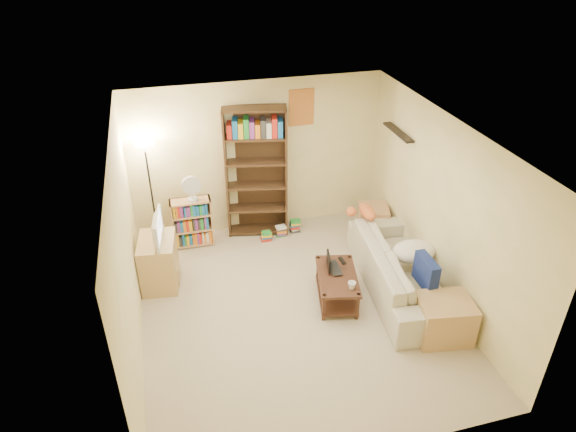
{
  "coord_description": "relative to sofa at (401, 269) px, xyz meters",
  "views": [
    {
      "loc": [
        -1.46,
        -5.1,
        4.63
      ],
      "look_at": [
        0.09,
        0.7,
        1.05
      ],
      "focal_mm": 32.0,
      "sensor_mm": 36.0,
      "label": 1
    }
  ],
  "objects": [
    {
      "name": "room",
      "position": [
        -1.55,
        -0.04,
        1.28
      ],
      "size": [
        4.5,
        4.54,
        2.52
      ],
      "color": "#BDAC8E",
      "rests_on": "ground"
    },
    {
      "name": "sofa",
      "position": [
        0.0,
        0.0,
        0.0
      ],
      "size": [
        2.54,
        1.41,
        0.68
      ],
      "primitive_type": "imported",
      "rotation": [
        0.0,
        0.0,
        1.46
      ],
      "color": "beige",
      "rests_on": "ground"
    },
    {
      "name": "navy_pillow",
      "position": [
        0.06,
        -0.52,
        0.31
      ],
      "size": [
        0.14,
        0.45,
        0.41
      ],
      "primitive_type": "cube",
      "rotation": [
        0.0,
        0.0,
        1.56
      ],
      "color": "navy",
      "rests_on": "sofa"
    },
    {
      "name": "cream_blanket",
      "position": [
        0.17,
        0.04,
        0.24
      ],
      "size": [
        0.63,
        0.45,
        0.27
      ],
      "primitive_type": "ellipsoid",
      "color": "silver",
      "rests_on": "sofa"
    },
    {
      "name": "tabby_cat",
      "position": [
        -0.21,
        0.93,
        0.43
      ],
      "size": [
        0.54,
        0.24,
        0.19
      ],
      "color": "orange",
      "rests_on": "sofa"
    },
    {
      "name": "coffee_table",
      "position": [
        -0.94,
        0.02,
        -0.08
      ],
      "size": [
        0.71,
        1.02,
        0.41
      ],
      "rotation": [
        0.0,
        0.0,
        -0.22
      ],
      "color": "#422619",
      "rests_on": "ground"
    },
    {
      "name": "laptop",
      "position": [
        -0.88,
        0.15,
        0.09
      ],
      "size": [
        0.39,
        0.28,
        0.03
      ],
      "primitive_type": "imported",
      "rotation": [
        0.0,
        0.0,
        1.51
      ],
      "color": "black",
      "rests_on": "coffee_table"
    },
    {
      "name": "laptop_screen",
      "position": [
        -1.01,
        0.18,
        0.2
      ],
      "size": [
        0.08,
        0.31,
        0.21
      ],
      "primitive_type": "cube",
      "rotation": [
        0.0,
        0.0,
        -0.22
      ],
      "color": "white",
      "rests_on": "laptop"
    },
    {
      "name": "mug",
      "position": [
        -0.86,
        -0.3,
        0.12
      ],
      "size": [
        0.12,
        0.12,
        0.1
      ],
      "primitive_type": "imported",
      "rotation": [
        0.0,
        0.0,
        0.08
      ],
      "color": "white",
      "rests_on": "coffee_table"
    },
    {
      "name": "tv_remote",
      "position": [
        -0.77,
        0.3,
        0.08
      ],
      "size": [
        0.06,
        0.17,
        0.02
      ],
      "primitive_type": "cube",
      "rotation": [
        0.0,
        0.0,
        0.08
      ],
      "color": "black",
      "rests_on": "coffee_table"
    },
    {
      "name": "tv_stand",
      "position": [
        -3.25,
        1.01,
        0.02
      ],
      "size": [
        0.57,
        0.74,
        0.73
      ],
      "primitive_type": "cube",
      "rotation": [
        0.0,
        0.0,
        -0.13
      ],
      "color": "tan",
      "rests_on": "ground"
    },
    {
      "name": "television",
      "position": [
        -3.25,
        1.01,
        0.58
      ],
      "size": [
        0.7,
        0.26,
        0.39
      ],
      "primitive_type": "imported",
      "rotation": [
        0.0,
        0.0,
        1.44
      ],
      "color": "black",
      "rests_on": "tv_stand"
    },
    {
      "name": "tall_bookshelf",
      "position": [
        -1.61,
        2.01,
        0.79
      ],
      "size": [
        1.01,
        0.51,
        2.15
      ],
      "rotation": [
        0.0,
        0.0,
        -0.21
      ],
      "color": "#3E2918",
      "rests_on": "ground"
    },
    {
      "name": "short_bookshelf",
      "position": [
        -2.69,
        1.9,
        0.06
      ],
      "size": [
        0.63,
        0.26,
        0.81
      ],
      "rotation": [
        0.0,
        0.0,
        -0.01
      ],
      "color": "tan",
      "rests_on": "ground"
    },
    {
      "name": "desk_fan",
      "position": [
        -2.64,
        1.86,
        0.7
      ],
      "size": [
        0.29,
        0.16,
        0.42
      ],
      "color": "silver",
      "rests_on": "short_bookshelf"
    },
    {
      "name": "floor_lamp",
      "position": [
        -3.24,
        1.97,
        1.07
      ],
      "size": [
        0.3,
        0.3,
        1.77
      ],
      "color": "black",
      "rests_on": "ground"
    },
    {
      "name": "side_table",
      "position": [
        0.17,
        1.39,
        -0.07
      ],
      "size": [
        0.59,
        0.59,
        0.54
      ],
      "primitive_type": "cube",
      "rotation": [
        0.0,
        0.0,
        -0.31
      ],
      "color": "tan",
      "rests_on": "ground"
    },
    {
      "name": "end_cabinet",
      "position": [
        0.1,
        -1.0,
        -0.07
      ],
      "size": [
        0.73,
        0.64,
        0.55
      ],
      "primitive_type": "cube",
      "rotation": [
        0.0,
        0.0,
        -0.16
      ],
      "color": "tan",
      "rests_on": "ground"
    },
    {
      "name": "book_stacks",
      "position": [
        -1.25,
        1.79,
        -0.25
      ],
      "size": [
        0.7,
        0.27,
        0.21
      ],
      "color": "red",
      "rests_on": "ground"
    }
  ]
}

